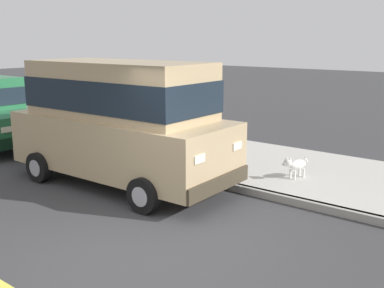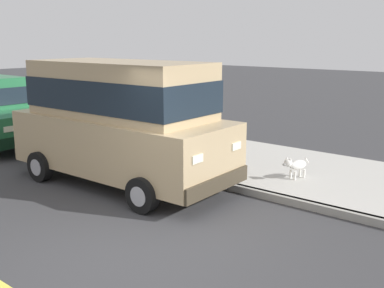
% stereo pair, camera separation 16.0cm
% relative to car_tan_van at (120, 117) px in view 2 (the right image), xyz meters
% --- Properties ---
extents(ground_plane, '(80.00, 80.00, 0.00)m').
position_rel_car_tan_van_xyz_m(ground_plane, '(-2.14, -2.44, -1.39)').
color(ground_plane, '#38383A').
extents(curb, '(0.16, 64.00, 0.14)m').
position_rel_car_tan_van_xyz_m(curb, '(1.06, -2.44, -1.32)').
color(curb, gray).
rests_on(curb, ground).
extents(sidewalk, '(3.60, 64.00, 0.14)m').
position_rel_car_tan_van_xyz_m(sidewalk, '(2.86, -2.44, -1.32)').
color(sidewalk, '#B7B5AD').
rests_on(sidewalk, ground).
extents(car_tan_van, '(2.21, 4.94, 2.52)m').
position_rel_car_tan_van_xyz_m(car_tan_van, '(0.00, 0.00, 0.00)').
color(car_tan_van, tan).
rests_on(car_tan_van, ground).
extents(dog_white, '(0.74, 0.33, 0.49)m').
position_rel_car_tan_van_xyz_m(dog_white, '(2.15, -2.86, -0.97)').
color(dog_white, white).
rests_on(dog_white, sidewalk).
extents(fire_hydrant, '(0.34, 0.24, 0.72)m').
position_rel_car_tan_van_xyz_m(fire_hydrant, '(1.51, 1.06, -0.92)').
color(fire_hydrant, gold).
rests_on(fire_hydrant, sidewalk).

